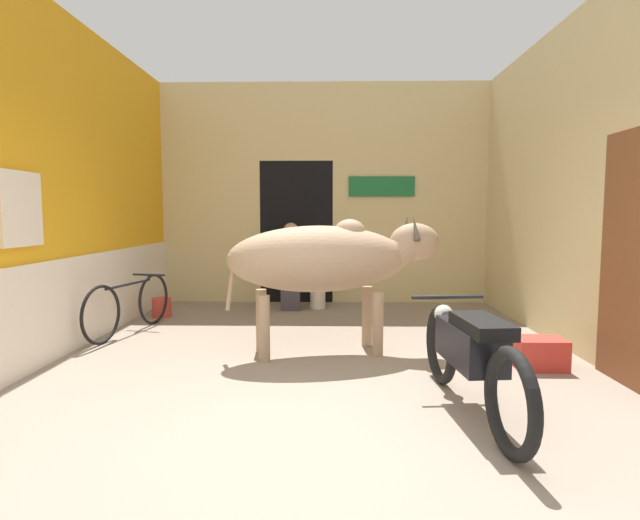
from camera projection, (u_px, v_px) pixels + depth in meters
The scene contains 11 objects.
ground_plane at pixel (314, 431), 3.25m from camera, with size 30.00×30.00×0.00m, color gray.
wall_left_shopfront at pixel (82, 190), 5.53m from camera, with size 0.25×4.80×3.46m.
wall_back_with_doorway at pixel (314, 208), 8.15m from camera, with size 5.14×0.93×3.46m.
wall_right_with_door at pixel (567, 187), 5.38m from camera, with size 0.22×4.80×3.46m.
cow at pixel (329, 259), 5.01m from camera, with size 2.25×1.06×1.40m.
motorcycle_near at pixel (470, 353), 3.51m from camera, with size 0.58×1.95×0.77m.
bicycle at pixel (130, 305), 5.90m from camera, with size 0.50×1.66×0.67m.
shopkeeper_seated at pixel (291, 263), 7.39m from camera, with size 0.40×0.34×1.29m.
plastic_stool at pixel (318, 291), 7.48m from camera, with size 0.33×0.33×0.48m.
crate at pixel (539, 353), 4.57m from camera, with size 0.44×0.32×0.28m.
bucket at pixel (162, 307), 6.88m from camera, with size 0.26×0.26×0.26m.
Camera 1 is at (0.11, -3.13, 1.41)m, focal length 28.00 mm.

